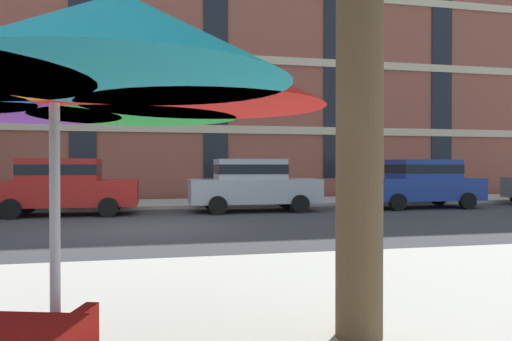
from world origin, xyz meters
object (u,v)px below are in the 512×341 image
sedan_blue (421,182)px  patio_umbrella (54,67)px  sedan_red (64,185)px  sedan_silver (253,184)px

sedan_blue → patio_umbrella: (-10.14, -12.70, 1.19)m
sedan_blue → patio_umbrella: 16.30m
patio_umbrella → sedan_red: bearing=100.1°
sedan_blue → sedan_silver: bearing=180.0°
sedan_red → sedan_blue: 12.41m
sedan_red → patio_umbrella: bearing=-79.9°
sedan_red → patio_umbrella: size_ratio=1.35×
sedan_silver → sedan_red: bearing=180.0°
sedan_red → patio_umbrella: 12.96m
sedan_red → sedan_silver: bearing=0.0°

